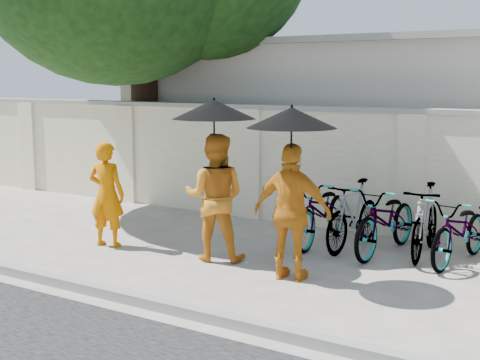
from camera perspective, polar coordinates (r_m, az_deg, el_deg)
The scene contains 14 objects.
ground at distance 9.34m, azimuth -3.80°, elevation -7.19°, with size 80.00×80.00×0.00m, color #B5AA9C.
kerb at distance 8.08m, azimuth -11.07°, elevation -9.45°, with size 40.00×0.16×0.12m, color gray.
compound_wall at distance 11.40m, azimuth 9.86°, elevation 0.73°, with size 20.00×0.30×2.00m, color #F1E9BA.
building_behind at distance 14.64m, azimuth 19.36°, elevation 4.47°, with size 14.00×6.00×3.20m, color #BBB2A4.
monk_left at distance 10.36m, azimuth -11.31°, elevation -1.19°, with size 0.59×0.39×1.61m, color #CF6900.
monk_center at distance 9.38m, azimuth -2.16°, elevation -1.48°, with size 0.87×0.68×1.80m, color #C77219.
parasol_center at distance 9.15m, azimuth -2.23°, elevation 6.04°, with size 1.15×1.15×1.25m.
monk_right at distance 8.46m, azimuth 4.46°, elevation -2.77°, with size 1.03×0.43×1.75m, color orange.
parasol_right at distance 8.23m, azimuth 4.42°, elevation 5.32°, with size 1.12×1.12×1.21m.
bike_0 at distance 10.43m, azimuth 7.09°, elevation -2.65°, with size 0.68×1.96×1.03m, color #8F8CA0.
bike_1 at distance 10.18m, azimuth 9.65°, elevation -2.95°, with size 0.49×1.73×1.04m, color #8F8CA0.
bike_2 at distance 9.98m, azimuth 12.39°, elevation -3.33°, with size 0.68×1.94×1.02m, color #8F8CA0.
bike_3 at distance 9.96m, azimuth 15.53°, elevation -3.39°, with size 0.49×1.75×1.05m, color #8F8CA0.
bike_4 at distance 9.74m, azimuth 18.31°, elevation -4.09°, with size 0.63×1.80×0.94m, color #8F8CA0.
Camera 1 is at (5.35, -7.22, 2.55)m, focal length 50.00 mm.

